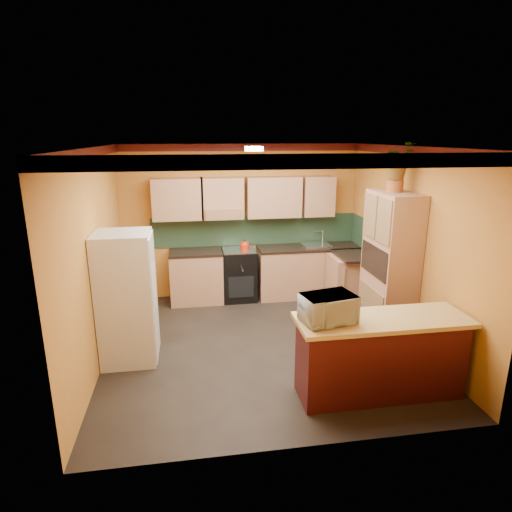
{
  "coord_description": "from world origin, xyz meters",
  "views": [
    {
      "loc": [
        -0.93,
        -5.38,
        2.84
      ],
      "look_at": [
        0.0,
        0.45,
        1.17
      ],
      "focal_mm": 30.0,
      "sensor_mm": 36.0,
      "label": 1
    }
  ],
  "objects": [
    {
      "name": "room_shell",
      "position": [
        0.02,
        0.28,
        2.09
      ],
      "size": [
        4.24,
        4.24,
        2.72
      ],
      "color": "black",
      "rests_on": "ground"
    },
    {
      "name": "base_cabinets_back",
      "position": [
        0.54,
        1.8,
        0.44
      ],
      "size": [
        3.65,
        0.6,
        0.88
      ],
      "primitive_type": "cube",
      "color": "tan",
      "rests_on": "ground"
    },
    {
      "name": "countertop_back",
      "position": [
        0.54,
        1.8,
        0.9
      ],
      "size": [
        3.65,
        0.62,
        0.04
      ],
      "primitive_type": "cube",
      "color": "black",
      "rests_on": "base_cabinets_back"
    },
    {
      "name": "stove",
      "position": [
        -0.09,
        1.8,
        0.46
      ],
      "size": [
        0.58,
        0.58,
        0.91
      ],
      "primitive_type": "cube",
      "color": "black",
      "rests_on": "ground"
    },
    {
      "name": "kettle",
      "position": [
        0.01,
        1.75,
        1.0
      ],
      "size": [
        0.22,
        0.22,
        0.18
      ],
      "primitive_type": null,
      "rotation": [
        0.0,
        0.0,
        0.35
      ],
      "color": "#B0240B",
      "rests_on": "stove"
    },
    {
      "name": "sink",
      "position": [
        1.31,
        1.8,
        0.94
      ],
      "size": [
        0.48,
        0.4,
        0.03
      ],
      "primitive_type": "cube",
      "color": "silver",
      "rests_on": "countertop_back"
    },
    {
      "name": "base_cabinets_right",
      "position": [
        1.8,
        1.15,
        0.44
      ],
      "size": [
        0.6,
        0.8,
        0.88
      ],
      "primitive_type": "cube",
      "color": "tan",
      "rests_on": "ground"
    },
    {
      "name": "countertop_right",
      "position": [
        1.8,
        1.15,
        0.9
      ],
      "size": [
        0.62,
        0.8,
        0.04
      ],
      "primitive_type": "cube",
      "color": "black",
      "rests_on": "base_cabinets_right"
    },
    {
      "name": "fridge",
      "position": [
        -1.75,
        -0.12,
        0.85
      ],
      "size": [
        0.68,
        0.66,
        1.7
      ],
      "primitive_type": "cube",
      "color": "silver",
      "rests_on": "ground"
    },
    {
      "name": "pantry",
      "position": [
        1.85,
        0.02,
        1.05
      ],
      "size": [
        0.48,
        0.9,
        2.1
      ],
      "primitive_type": "cube",
      "color": "tan",
      "rests_on": "ground"
    },
    {
      "name": "fern_pot",
      "position": [
        1.85,
        0.07,
        2.18
      ],
      "size": [
        0.22,
        0.22,
        0.16
      ],
      "primitive_type": "cylinder",
      "color": "#9B4D25",
      "rests_on": "pantry"
    },
    {
      "name": "fern",
      "position": [
        1.85,
        0.07,
        2.51
      ],
      "size": [
        0.56,
        0.53,
        0.5
      ],
      "primitive_type": "imported",
      "rotation": [
        0.0,
        0.0,
        0.41
      ],
      "color": "tan",
      "rests_on": "fern_pot"
    },
    {
      "name": "breakfast_bar",
      "position": [
        1.11,
        -1.38,
        0.44
      ],
      "size": [
        1.8,
        0.55,
        0.88
      ],
      "primitive_type": "cube",
      "color": "#4B1211",
      "rests_on": "ground"
    },
    {
      "name": "bar_top",
      "position": [
        1.11,
        -1.38,
        0.91
      ],
      "size": [
        1.9,
        0.65,
        0.05
      ],
      "primitive_type": "cube",
      "color": "tan",
      "rests_on": "breakfast_bar"
    },
    {
      "name": "microwave",
      "position": [
        0.48,
        -1.38,
        1.08
      ],
      "size": [
        0.61,
        0.48,
        0.3
      ],
      "primitive_type": "imported",
      "rotation": [
        0.0,
        0.0,
        0.21
      ],
      "color": "silver",
      "rests_on": "bar_top"
    }
  ]
}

